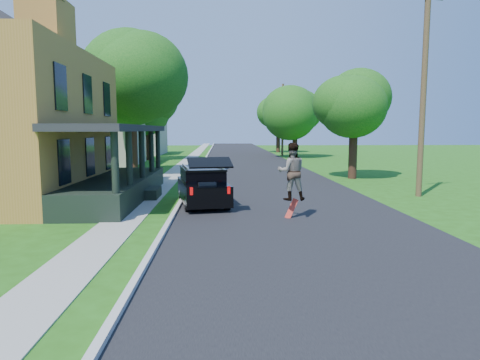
{
  "coord_description": "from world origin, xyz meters",
  "views": [
    {
      "loc": [
        -2.38,
        -12.38,
        2.93
      ],
      "look_at": [
        -1.73,
        3.0,
        1.12
      ],
      "focal_mm": 32.0,
      "sensor_mm": 36.0,
      "label": 1
    }
  ],
  "objects_px": {
    "skateboarder": "(292,172)",
    "tree_right_near": "(354,101)",
    "utility_pole_near": "(424,89)",
    "black_suv": "(203,186)"
  },
  "relations": [
    {
      "from": "skateboarder",
      "to": "tree_right_near",
      "type": "distance_m",
      "value": 13.18
    },
    {
      "from": "black_suv",
      "to": "skateboarder",
      "type": "height_order",
      "value": "skateboarder"
    },
    {
      "from": "skateboarder",
      "to": "tree_right_near",
      "type": "xyz_separation_m",
      "value": [
        5.56,
        11.56,
        3.04
      ]
    },
    {
      "from": "tree_right_near",
      "to": "utility_pole_near",
      "type": "height_order",
      "value": "utility_pole_near"
    },
    {
      "from": "black_suv",
      "to": "utility_pole_near",
      "type": "relative_size",
      "value": 0.49
    },
    {
      "from": "black_suv",
      "to": "skateboarder",
      "type": "bearing_deg",
      "value": -51.82
    },
    {
      "from": "utility_pole_near",
      "to": "skateboarder",
      "type": "bearing_deg",
      "value": -159.28
    },
    {
      "from": "black_suv",
      "to": "tree_right_near",
      "type": "height_order",
      "value": "tree_right_near"
    },
    {
      "from": "skateboarder",
      "to": "tree_right_near",
      "type": "relative_size",
      "value": 0.27
    },
    {
      "from": "utility_pole_near",
      "to": "black_suv",
      "type": "bearing_deg",
      "value": 176.54
    }
  ]
}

